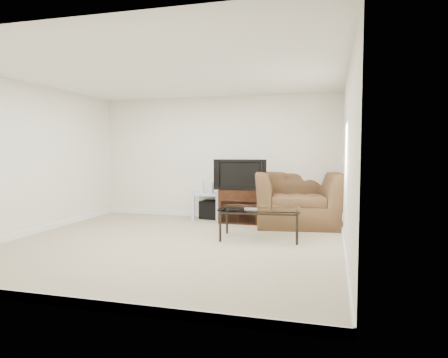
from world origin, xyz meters
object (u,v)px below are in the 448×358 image
(television, at_px, (241,174))
(side_table, at_px, (209,206))
(recliner, at_px, (297,189))
(coffee_table, at_px, (260,224))
(subwoofer, at_px, (211,209))
(tv_stand, at_px, (241,206))

(television, distance_m, side_table, 1.02)
(television, relative_size, recliner, 0.62)
(coffee_table, bearing_deg, side_table, 130.28)
(subwoofer, bearing_deg, recliner, -8.13)
(tv_stand, bearing_deg, recliner, -0.68)
(tv_stand, xyz_separation_m, coffee_table, (0.61, -1.35, -0.08))
(side_table, height_order, recliner, recliner)
(tv_stand, distance_m, side_table, 0.77)
(tv_stand, distance_m, subwoofer, 0.75)
(tv_stand, distance_m, recliner, 1.13)
(subwoofer, bearing_deg, television, -22.30)
(tv_stand, bearing_deg, subwoofer, 159.32)
(coffee_table, bearing_deg, subwoofer, 129.18)
(side_table, bearing_deg, television, -19.79)
(recliner, bearing_deg, side_table, 164.29)
(television, height_order, coffee_table, television)
(tv_stand, xyz_separation_m, side_table, (-0.73, 0.23, -0.05))
(side_table, distance_m, subwoofer, 0.09)
(side_table, xyz_separation_m, recliner, (1.81, -0.23, 0.40))
(tv_stand, relative_size, coffee_table, 0.62)
(television, bearing_deg, tv_stand, 86.45)
(side_table, height_order, subwoofer, side_table)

